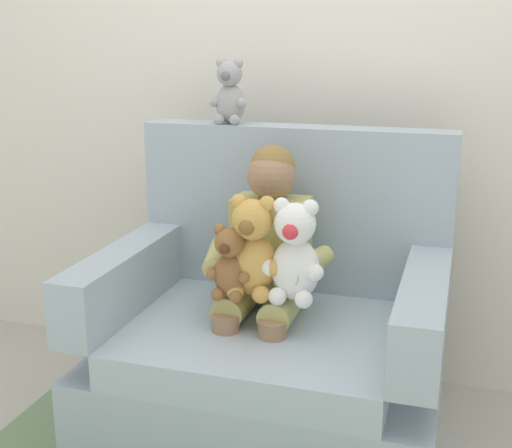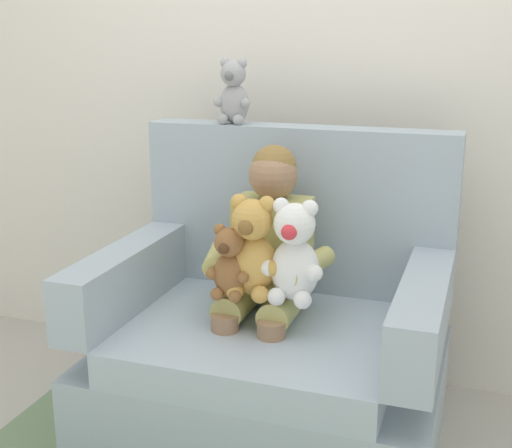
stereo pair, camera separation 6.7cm
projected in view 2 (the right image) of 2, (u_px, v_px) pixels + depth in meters
The scene contains 8 objects.
ground_plane at pixel (268, 441), 2.47m from camera, with size 8.00×8.00×0.00m, color #ADA89E.
back_wall at pixel (322, 65), 2.75m from camera, with size 6.00×0.10×2.60m, color silver.
armchair at pixel (273, 348), 2.42m from camera, with size 1.17×0.86×1.09m.
seated_child at pixel (267, 254), 2.35m from camera, with size 0.45×0.39×0.82m.
plush_honey at pixel (252, 250), 2.22m from camera, with size 0.20×0.17×0.34m.
plush_brown at pixel (230, 264), 2.22m from camera, with size 0.15×0.12×0.25m.
plush_white at pixel (294, 255), 2.17m from camera, with size 0.20×0.16×0.34m.
plush_grey_on_backrest at pixel (234, 93), 2.55m from camera, with size 0.14×0.12×0.24m.
Camera 2 is at (0.66, -2.07, 1.42)m, focal length 48.09 mm.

